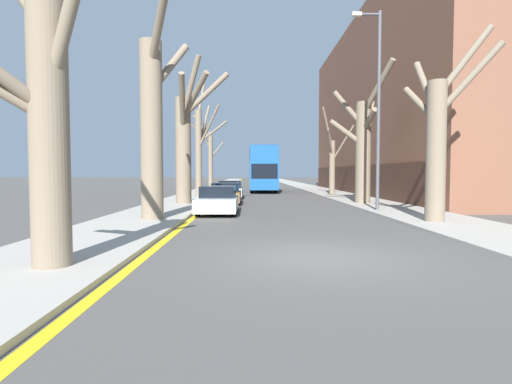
{
  "coord_description": "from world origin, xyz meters",
  "views": [
    {
      "loc": [
        -1.5,
        -8.89,
        1.91
      ],
      "look_at": [
        -0.98,
        26.31,
        0.2
      ],
      "focal_mm": 28.0,
      "sensor_mm": 36.0,
      "label": 1
    }
  ],
  "objects_px": {
    "parked_car_0": "(218,200)",
    "lamp_post": "(377,103)",
    "street_tree_left_1": "(152,123)",
    "double_decker_bus": "(263,167)",
    "street_tree_right_1": "(363,145)",
    "street_tree_right_2": "(332,162)",
    "street_tree_left_3": "(200,147)",
    "street_tree_right_0": "(438,139)",
    "street_tree_left_4": "(209,158)",
    "street_tree_left_2": "(185,140)",
    "parked_car_2": "(230,190)",
    "street_tree_left_0": "(43,116)",
    "parked_car_1": "(226,194)"
  },
  "relations": [
    {
      "from": "parked_car_0",
      "to": "lamp_post",
      "type": "bearing_deg",
      "value": 1.51
    },
    {
      "from": "street_tree_left_1",
      "to": "double_decker_bus",
      "type": "bearing_deg",
      "value": 78.48
    },
    {
      "from": "street_tree_right_1",
      "to": "lamp_post",
      "type": "height_order",
      "value": "lamp_post"
    },
    {
      "from": "street_tree_left_1",
      "to": "street_tree_right_2",
      "type": "height_order",
      "value": "street_tree_left_1"
    },
    {
      "from": "street_tree_left_3",
      "to": "street_tree_right_0",
      "type": "relative_size",
      "value": 1.23
    },
    {
      "from": "street_tree_left_4",
      "to": "lamp_post",
      "type": "relative_size",
      "value": 0.77
    },
    {
      "from": "street_tree_left_2",
      "to": "parked_car_2",
      "type": "xyz_separation_m",
      "value": [
        2.21,
        6.88,
        -3.18
      ]
    },
    {
      "from": "street_tree_right_0",
      "to": "street_tree_right_2",
      "type": "xyz_separation_m",
      "value": [
        -0.07,
        18.51,
        -0.36
      ]
    },
    {
      "from": "street_tree_right_2",
      "to": "street_tree_left_0",
      "type": "bearing_deg",
      "value": -112.87
    },
    {
      "from": "street_tree_left_3",
      "to": "parked_car_0",
      "type": "height_order",
      "value": "street_tree_left_3"
    },
    {
      "from": "lamp_post",
      "to": "parked_car_1",
      "type": "bearing_deg",
      "value": 143.49
    },
    {
      "from": "parked_car_0",
      "to": "parked_car_1",
      "type": "height_order",
      "value": "parked_car_1"
    },
    {
      "from": "street_tree_left_0",
      "to": "street_tree_left_4",
      "type": "relative_size",
      "value": 0.96
    },
    {
      "from": "street_tree_left_2",
      "to": "street_tree_right_0",
      "type": "xyz_separation_m",
      "value": [
        10.65,
        -8.49,
        -0.65
      ]
    },
    {
      "from": "street_tree_left_3",
      "to": "street_tree_left_4",
      "type": "height_order",
      "value": "street_tree_left_3"
    },
    {
      "from": "parked_car_2",
      "to": "street_tree_left_3",
      "type": "bearing_deg",
      "value": 178.05
    },
    {
      "from": "parked_car_2",
      "to": "lamp_post",
      "type": "relative_size",
      "value": 0.45
    },
    {
      "from": "street_tree_right_0",
      "to": "double_decker_bus",
      "type": "bearing_deg",
      "value": 102.46
    },
    {
      "from": "street_tree_left_1",
      "to": "street_tree_right_2",
      "type": "relative_size",
      "value": 1.11
    },
    {
      "from": "street_tree_right_0",
      "to": "street_tree_right_2",
      "type": "distance_m",
      "value": 18.51
    },
    {
      "from": "street_tree_left_3",
      "to": "street_tree_right_2",
      "type": "height_order",
      "value": "street_tree_left_3"
    },
    {
      "from": "street_tree_left_2",
      "to": "street_tree_right_2",
      "type": "distance_m",
      "value": 14.6
    },
    {
      "from": "street_tree_left_0",
      "to": "lamp_post",
      "type": "height_order",
      "value": "lamp_post"
    },
    {
      "from": "double_decker_bus",
      "to": "parked_car_2",
      "type": "bearing_deg",
      "value": -105.18
    },
    {
      "from": "street_tree_left_4",
      "to": "street_tree_right_0",
      "type": "bearing_deg",
      "value": -64.62
    },
    {
      "from": "double_decker_bus",
      "to": "parked_car_0",
      "type": "distance_m",
      "value": 21.7
    },
    {
      "from": "street_tree_left_4",
      "to": "lamp_post",
      "type": "height_order",
      "value": "lamp_post"
    },
    {
      "from": "double_decker_bus",
      "to": "street_tree_left_3",
      "type": "bearing_deg",
      "value": -116.19
    },
    {
      "from": "street_tree_left_1",
      "to": "street_tree_right_2",
      "type": "distance_m",
      "value": 20.6
    },
    {
      "from": "parked_car_1",
      "to": "street_tree_right_0",
      "type": "bearing_deg",
      "value": -49.67
    },
    {
      "from": "street_tree_left_2",
      "to": "parked_car_0",
      "type": "bearing_deg",
      "value": -62.89
    },
    {
      "from": "street_tree_right_2",
      "to": "parked_car_1",
      "type": "relative_size",
      "value": 1.69
    },
    {
      "from": "parked_car_1",
      "to": "street_tree_left_1",
      "type": "bearing_deg",
      "value": -104.01
    },
    {
      "from": "parked_car_0",
      "to": "parked_car_1",
      "type": "bearing_deg",
      "value": 90.0
    },
    {
      "from": "street_tree_right_2",
      "to": "parked_car_0",
      "type": "distance_m",
      "value": 16.75
    },
    {
      "from": "street_tree_left_0",
      "to": "parked_car_1",
      "type": "height_order",
      "value": "street_tree_left_0"
    },
    {
      "from": "double_decker_bus",
      "to": "street_tree_right_1",
      "type": "bearing_deg",
      "value": -71.99
    },
    {
      "from": "street_tree_left_4",
      "to": "parked_car_0",
      "type": "height_order",
      "value": "street_tree_left_4"
    },
    {
      "from": "street_tree_left_2",
      "to": "lamp_post",
      "type": "xyz_separation_m",
      "value": [
        9.74,
        -4.13,
        1.42
      ]
    },
    {
      "from": "street_tree_right_0",
      "to": "street_tree_right_2",
      "type": "relative_size",
      "value": 1.0
    },
    {
      "from": "parked_car_0",
      "to": "street_tree_left_1",
      "type": "bearing_deg",
      "value": -124.61
    },
    {
      "from": "parked_car_2",
      "to": "lamp_post",
      "type": "bearing_deg",
      "value": -55.61
    },
    {
      "from": "street_tree_left_4",
      "to": "street_tree_right_1",
      "type": "relative_size",
      "value": 0.92
    },
    {
      "from": "street_tree_left_2",
      "to": "street_tree_right_2",
      "type": "height_order",
      "value": "street_tree_left_2"
    },
    {
      "from": "street_tree_left_0",
      "to": "parked_car_1",
      "type": "bearing_deg",
      "value": 81.94
    },
    {
      "from": "street_tree_right_1",
      "to": "street_tree_right_2",
      "type": "relative_size",
      "value": 1.11
    },
    {
      "from": "street_tree_left_1",
      "to": "double_decker_bus",
      "type": "xyz_separation_m",
      "value": [
        5.03,
        24.71,
        -1.35
      ]
    },
    {
      "from": "street_tree_left_3",
      "to": "parked_car_0",
      "type": "relative_size",
      "value": 2.03
    },
    {
      "from": "street_tree_right_1",
      "to": "parked_car_2",
      "type": "xyz_separation_m",
      "value": [
        -8.19,
        6.42,
        -2.93
      ]
    },
    {
      "from": "street_tree_right_1",
      "to": "parked_car_0",
      "type": "height_order",
      "value": "street_tree_right_1"
    }
  ]
}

